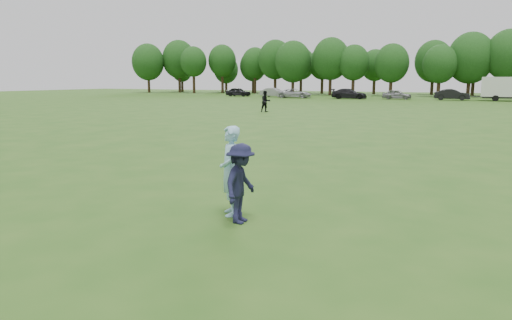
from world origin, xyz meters
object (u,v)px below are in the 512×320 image
object	(u,v)px
thrower	(230,171)
car_f	(452,95)
player_far_a	(266,102)
car_b	(274,93)
defender	(241,183)
car_e	(397,95)
car_c	(295,93)
car_d	(349,94)
car_a	(238,92)

from	to	relation	value
thrower	car_f	world-z (taller)	thrower
player_far_a	car_b	xyz separation A→B (m)	(-13.06, 32.19, -0.20)
thrower	defender	xyz separation A→B (m)	(0.46, -0.39, -0.15)
thrower	defender	size ratio (longest dim) A/B	1.18
player_far_a	car_e	world-z (taller)	player_far_a
car_b	car_c	xyz separation A→B (m)	(4.49, -2.13, -0.03)
car_c	car_f	size ratio (longest dim) A/B	1.10
car_c	car_e	distance (m)	15.21
defender	car_e	world-z (taller)	defender
car_c	defender	bearing A→B (deg)	-167.06
player_far_a	car_c	bearing A→B (deg)	60.02
defender	car_f	world-z (taller)	defender
car_f	car_d	bearing A→B (deg)	98.71
player_far_a	defender	bearing A→B (deg)	-112.44
car_d	car_e	size ratio (longest dim) A/B	1.27
defender	car_d	world-z (taller)	defender
thrower	defender	world-z (taller)	thrower
defender	car_b	bearing A→B (deg)	20.12
car_e	car_a	bearing A→B (deg)	84.81
player_far_a	car_d	world-z (taller)	player_far_a
car_c	car_e	world-z (taller)	car_c
car_b	car_f	bearing A→B (deg)	-84.16
car_d	car_e	world-z (taller)	car_d
car_f	player_far_a	bearing A→B (deg)	157.67
defender	car_c	world-z (taller)	defender
thrower	car_b	xyz separation A→B (m)	(-25.31, 61.08, -0.23)
defender	car_d	xyz separation A→B (m)	(-12.83, 59.71, -0.07)
car_b	car_d	size ratio (longest dim) A/B	0.86
car_a	car_c	world-z (taller)	car_a
defender	car_a	world-z (taller)	defender
player_far_a	car_e	xyz separation A→B (m)	(6.54, 31.82, -0.24)
car_d	car_e	xyz separation A→B (m)	(6.67, 1.39, -0.06)
car_c	car_d	size ratio (longest dim) A/B	0.99
defender	car_f	bearing A→B (deg)	-3.76
thrower	car_e	size ratio (longest dim) A/B	0.47
car_a	car_b	size ratio (longest dim) A/B	0.96
car_d	player_far_a	bearing A→B (deg)	173.46
car_a	car_f	size ratio (longest dim) A/B	0.93
defender	car_c	size ratio (longest dim) A/B	0.32
thrower	car_d	world-z (taller)	thrower
player_far_a	car_f	world-z (taller)	player_far_a
thrower	car_d	bearing A→B (deg)	156.48
defender	car_e	bearing A→B (deg)	3.14
car_a	car_d	world-z (taller)	car_d
car_a	car_b	world-z (taller)	car_b
defender	car_b	distance (m)	66.66
thrower	car_e	world-z (taller)	thrower
thrower	car_b	bearing A→B (deg)	167.20
car_b	car_e	bearing A→B (deg)	-85.54
thrower	car_e	xyz separation A→B (m)	(-5.71, 60.71, -0.27)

